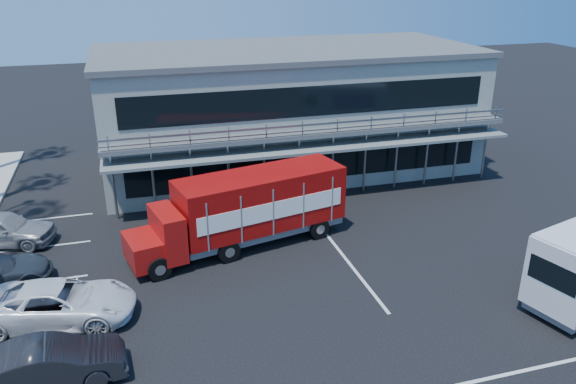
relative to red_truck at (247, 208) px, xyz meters
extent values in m
plane|color=black|center=(1.78, -4.85, -1.83)|extent=(120.00, 120.00, 0.00)
cube|color=gray|center=(4.78, 10.15, 1.67)|extent=(22.00, 10.00, 7.00)
cube|color=#515454|center=(4.78, 10.15, 5.32)|extent=(22.40, 10.40, 0.30)
cube|color=#515454|center=(4.78, 4.55, 1.77)|extent=(22.00, 1.20, 0.25)
cube|color=gray|center=(4.78, 4.00, 2.27)|extent=(22.00, 0.08, 0.90)
cube|color=slate|center=(4.78, 4.25, 1.07)|extent=(22.00, 1.80, 0.15)
cube|color=black|center=(4.78, 5.13, -0.23)|extent=(20.00, 0.06, 1.60)
cube|color=black|center=(4.78, 5.13, 3.37)|extent=(20.00, 0.06, 1.60)
cube|color=#9B0E0C|center=(-4.62, -1.07, -0.88)|extent=(1.78, 2.39, 1.14)
cube|color=#9B0E0C|center=(-3.60, -0.83, -0.35)|extent=(1.46, 2.53, 2.00)
cube|color=black|center=(-3.60, -0.83, 0.22)|extent=(0.50, 1.98, 0.67)
cube|color=#940C09|center=(0.67, 0.15, 0.27)|extent=(7.95, 4.04, 2.47)
cube|color=slate|center=(0.67, 0.15, -1.21)|extent=(7.87, 3.69, 0.29)
cube|color=white|center=(0.94, -1.01, 0.17)|extent=(6.83, 1.61, 0.81)
cube|color=white|center=(0.40, 1.32, 0.17)|extent=(6.83, 1.61, 0.81)
cylinder|color=black|center=(-4.10, -2.03, -1.33)|extent=(1.03, 0.50, 0.99)
cylinder|color=black|center=(-4.58, 0.01, -1.33)|extent=(1.03, 0.50, 0.99)
cylinder|color=black|center=(-1.14, -1.34, -1.33)|extent=(1.03, 0.50, 0.99)
cylinder|color=black|center=(-1.61, 0.70, -1.33)|extent=(1.03, 0.50, 0.99)
cylinder|color=black|center=(3.31, -0.31, -1.33)|extent=(1.03, 0.50, 0.99)
cylinder|color=black|center=(2.84, 1.73, -1.33)|extent=(1.03, 0.50, 0.99)
cube|color=black|center=(8.69, -9.03, 0.26)|extent=(0.57, 1.77, 0.88)
cylinder|color=black|center=(9.28, -7.83, -1.38)|extent=(0.93, 0.52, 0.89)
imported|color=black|center=(-7.72, -7.35, -1.09)|extent=(4.56, 1.90, 1.47)
imported|color=white|center=(-7.72, -3.89, -1.09)|extent=(5.66, 3.39, 1.47)
imported|color=gray|center=(-10.72, 3.14, -1.05)|extent=(4.91, 3.06, 1.56)
camera|label=1|loc=(-4.63, -22.45, 10.12)|focal=35.00mm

